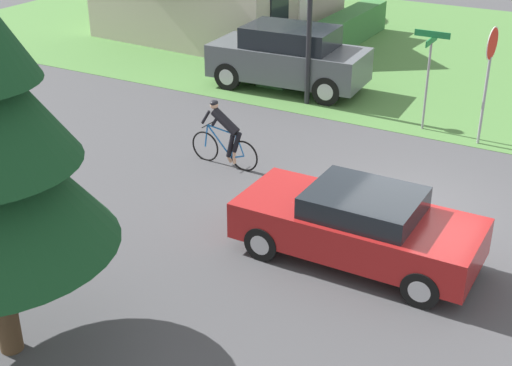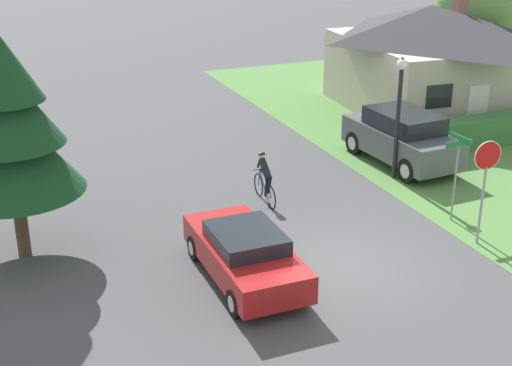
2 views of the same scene
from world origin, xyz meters
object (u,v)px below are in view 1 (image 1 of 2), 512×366
at_px(cyclist, 225,135).
at_px(street_lamp, 310,10).
at_px(street_name_sign, 429,62).
at_px(sedan_left_lane, 358,225).
at_px(parked_suv_right, 289,58).
at_px(stop_sign, 490,61).

distance_m(cyclist, street_lamp, 5.14).
bearing_deg(cyclist, street_name_sign, -123.86).
relative_size(sedan_left_lane, street_name_sign, 1.67).
xyz_separation_m(sedan_left_lane, street_name_sign, (6.82, 0.92, 1.10)).
bearing_deg(parked_suv_right, sedan_left_lane, 120.96).
relative_size(stop_sign, street_lamp, 0.72).
relative_size(cyclist, stop_sign, 0.62).
distance_m(cyclist, parked_suv_right, 5.89).
bearing_deg(parked_suv_right, street_lamp, 135.13).
bearing_deg(sedan_left_lane, cyclist, -28.92).
height_order(cyclist, street_lamp, street_lamp).
bearing_deg(stop_sign, parked_suv_right, -99.37).
relative_size(sedan_left_lane, cyclist, 2.37).
distance_m(stop_sign, street_lamp, 5.06).
relative_size(parked_suv_right, stop_sign, 1.62).
relative_size(cyclist, street_name_sign, 0.70).
bearing_deg(sedan_left_lane, street_lamp, -58.12).
bearing_deg(parked_suv_right, stop_sign, 162.54).
bearing_deg(cyclist, sedan_left_lane, 153.40).
height_order(parked_suv_right, stop_sign, stop_sign).
height_order(cyclist, street_name_sign, street_name_sign).
xyz_separation_m(parked_suv_right, street_name_sign, (-1.25, -4.58, 0.84)).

